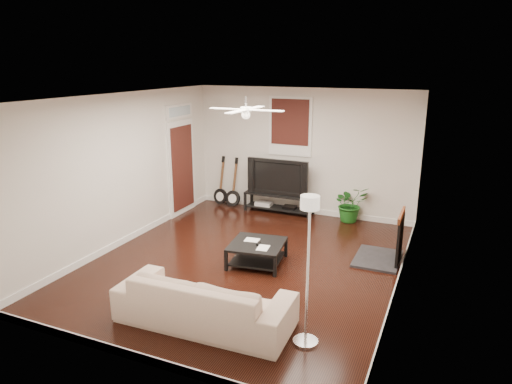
# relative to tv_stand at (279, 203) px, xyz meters

# --- Properties ---
(room) EXTENTS (5.01, 6.01, 2.81)m
(room) POSITION_rel_tv_stand_xyz_m (0.47, -2.78, 1.18)
(room) COLOR black
(room) RESTS_ON ground
(brick_accent) EXTENTS (0.02, 2.20, 2.80)m
(brick_accent) POSITION_rel_tv_stand_xyz_m (2.95, -1.78, 1.18)
(brick_accent) COLOR #A25B34
(brick_accent) RESTS_ON floor
(fireplace) EXTENTS (0.80, 1.10, 0.92)m
(fireplace) POSITION_rel_tv_stand_xyz_m (2.67, -1.78, 0.24)
(fireplace) COLOR black
(fireplace) RESTS_ON floor
(window_back) EXTENTS (1.00, 0.06, 1.30)m
(window_back) POSITION_rel_tv_stand_xyz_m (0.17, 0.19, 1.73)
(window_back) COLOR black
(window_back) RESTS_ON wall_back
(door_left) EXTENTS (0.08, 1.00, 2.50)m
(door_left) POSITION_rel_tv_stand_xyz_m (-1.99, -0.88, 1.03)
(door_left) COLOR white
(door_left) RESTS_ON wall_left
(tv_stand) EXTENTS (1.58, 0.42, 0.44)m
(tv_stand) POSITION_rel_tv_stand_xyz_m (0.00, 0.00, 0.00)
(tv_stand) COLOR black
(tv_stand) RESTS_ON floor
(tv) EXTENTS (1.42, 0.19, 0.82)m
(tv) POSITION_rel_tv_stand_xyz_m (0.00, 0.02, 0.63)
(tv) COLOR black
(tv) RESTS_ON tv_stand
(coffee_table) EXTENTS (0.99, 0.99, 0.37)m
(coffee_table) POSITION_rel_tv_stand_xyz_m (0.65, -2.76, -0.04)
(coffee_table) COLOR black
(coffee_table) RESTS_ON floor
(sofa) EXTENTS (2.34, 0.97, 0.68)m
(sofa) POSITION_rel_tv_stand_xyz_m (0.77, -4.75, 0.12)
(sofa) COLOR tan
(sofa) RESTS_ON floor
(floor_lamp) EXTENTS (0.32, 0.32, 1.89)m
(floor_lamp) POSITION_rel_tv_stand_xyz_m (2.12, -4.65, 0.72)
(floor_lamp) COLOR silver
(floor_lamp) RESTS_ON floor
(potted_plant) EXTENTS (0.94, 0.92, 0.79)m
(potted_plant) POSITION_rel_tv_stand_xyz_m (1.62, 0.04, 0.17)
(potted_plant) COLOR #195A1A
(potted_plant) RESTS_ON floor
(guitar_left) EXTENTS (0.40, 0.32, 1.19)m
(guitar_left) POSITION_rel_tv_stand_xyz_m (-1.49, -0.03, 0.37)
(guitar_left) COLOR black
(guitar_left) RESTS_ON floor
(guitar_right) EXTENTS (0.38, 0.28, 1.19)m
(guitar_right) POSITION_rel_tv_stand_xyz_m (-1.14, -0.06, 0.37)
(guitar_right) COLOR black
(guitar_right) RESTS_ON floor
(ceiling_fan) EXTENTS (1.24, 1.24, 0.32)m
(ceiling_fan) POSITION_rel_tv_stand_xyz_m (0.47, -2.78, 2.38)
(ceiling_fan) COLOR white
(ceiling_fan) RESTS_ON ceiling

